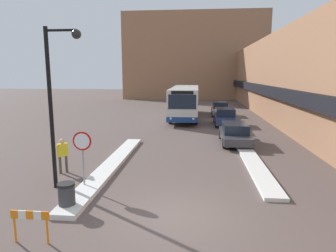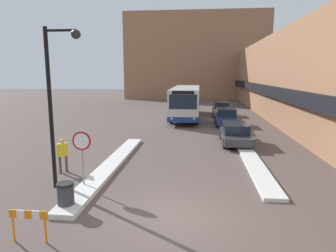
% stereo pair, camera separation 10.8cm
% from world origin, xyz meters
% --- Properties ---
extents(ground_plane, '(160.00, 160.00, 0.00)m').
position_xyz_m(ground_plane, '(0.00, 0.00, 0.00)').
color(ground_plane, brown).
extents(building_row_right, '(5.50, 60.00, 8.37)m').
position_xyz_m(building_row_right, '(9.97, 24.00, 4.17)').
color(building_row_right, '#996B4C').
rests_on(building_row_right, ground_plane).
extents(building_backdrop_far, '(26.00, 8.00, 15.53)m').
position_xyz_m(building_backdrop_far, '(0.00, 49.05, 7.76)').
color(building_backdrop_far, '#996B4C').
rests_on(building_backdrop_far, ground_plane).
extents(snow_bank_left, '(0.90, 11.27, 0.19)m').
position_xyz_m(snow_bank_left, '(-3.60, 5.03, 0.09)').
color(snow_bank_left, silver).
rests_on(snow_bank_left, ground_plane).
extents(snow_bank_right, '(0.90, 9.83, 0.15)m').
position_xyz_m(snow_bank_right, '(3.60, 6.39, 0.08)').
color(snow_bank_right, silver).
rests_on(snow_bank_right, ground_plane).
extents(city_bus, '(2.74, 12.35, 3.23)m').
position_xyz_m(city_bus, '(-0.62, 22.35, 1.77)').
color(city_bus, silver).
rests_on(city_bus, ground_plane).
extents(parked_car_front, '(1.83, 4.49, 1.36)m').
position_xyz_m(parked_car_front, '(3.20, 10.87, 0.70)').
color(parked_car_front, '#38383D').
rests_on(parked_car_front, ground_plane).
extents(parked_car_middle, '(1.89, 4.31, 1.51)m').
position_xyz_m(parked_car_middle, '(3.20, 18.29, 0.75)').
color(parked_car_middle, navy).
rests_on(parked_car_middle, ground_plane).
extents(parked_car_back, '(1.81, 4.40, 1.52)m').
position_xyz_m(parked_car_back, '(3.20, 24.67, 0.76)').
color(parked_car_back, '#B7B7BC').
rests_on(parked_car_back, ground_plane).
extents(stop_sign, '(0.76, 0.08, 2.37)m').
position_xyz_m(stop_sign, '(-3.86, 2.07, 1.72)').
color(stop_sign, gray).
rests_on(stop_sign, ground_plane).
extents(street_lamp, '(1.46, 0.36, 6.38)m').
position_xyz_m(street_lamp, '(-4.81, 2.12, 3.95)').
color(street_lamp, black).
rests_on(street_lamp, ground_plane).
extents(pedestrian, '(0.47, 0.44, 1.64)m').
position_xyz_m(pedestrian, '(-5.57, 3.92, 0.99)').
color(pedestrian, brown).
rests_on(pedestrian, ground_plane).
extents(trash_bin, '(0.59, 0.59, 0.95)m').
position_xyz_m(trash_bin, '(-3.75, 0.19, 0.48)').
color(trash_bin, '#38383D').
rests_on(trash_bin, ground_plane).
extents(construction_barricade, '(1.10, 0.06, 0.94)m').
position_xyz_m(construction_barricade, '(-3.84, -1.89, 0.67)').
color(construction_barricade, orange).
rests_on(construction_barricade, ground_plane).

